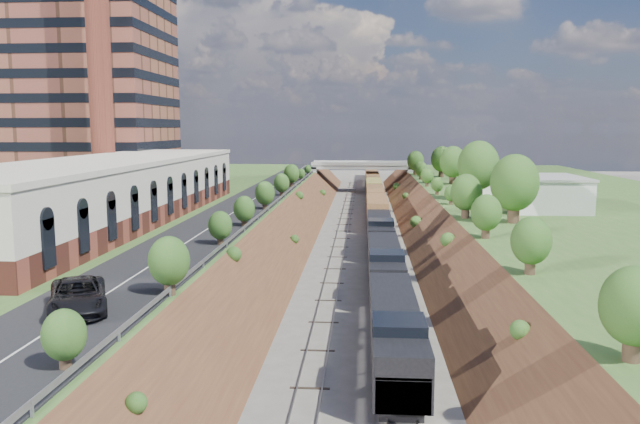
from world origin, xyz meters
TOP-DOWN VIEW (x-y plane):
  - platform_left at (-33.00, 60.00)m, footprint 44.00×180.00m
  - platform_right at (33.00, 60.00)m, footprint 44.00×180.00m
  - embankment_left at (-11.00, 60.00)m, footprint 10.00×180.00m
  - embankment_right at (11.00, 60.00)m, footprint 10.00×180.00m
  - rail_left_track at (-2.60, 60.00)m, footprint 1.58×180.00m
  - rail_right_track at (2.60, 60.00)m, footprint 1.58×180.00m
  - road at (-15.50, 60.00)m, footprint 8.00×180.00m
  - guardrail at (-11.40, 59.80)m, footprint 0.10×171.00m
  - commercial_building at (-28.00, 38.00)m, footprint 14.30×62.30m
  - highrise_tower at (-44.00, 72.00)m, footprint 22.00×22.00m
  - smokestack at (-36.00, 56.00)m, footprint 3.20×3.20m
  - overpass at (0.00, 122.00)m, footprint 24.50×8.30m
  - white_building_near at (23.50, 52.00)m, footprint 9.00×12.00m
  - white_building_far at (23.00, 74.00)m, footprint 8.00×10.00m
  - tree_right_large at (17.00, 40.00)m, footprint 5.25×5.25m
  - tree_left_crest at (-11.80, 20.00)m, footprint 2.45×2.45m
  - freight_train at (2.60, 91.08)m, footprint 3.10×174.42m
  - suv at (-15.56, 3.80)m, footprint 5.45×7.20m

SIDE VIEW (x-z plane):
  - embankment_left at x=-11.00m, z-range -5.00..5.00m
  - embankment_right at x=11.00m, z-range -5.00..5.00m
  - rail_left_track at x=-2.60m, z-range 0.00..0.18m
  - rail_right_track at x=2.60m, z-range 0.00..0.18m
  - platform_left at x=-33.00m, z-range 0.00..5.00m
  - platform_right at x=33.00m, z-range 0.00..5.00m
  - freight_train at x=2.60m, z-range 0.34..4.97m
  - overpass at x=0.00m, z-range 1.22..8.62m
  - road at x=-15.50m, z-range 5.00..5.10m
  - guardrail at x=-11.40m, z-range 5.20..5.90m
  - suv at x=-15.56m, z-range 5.10..6.92m
  - white_building_far at x=23.00m, z-range 5.00..8.60m
  - white_building_near at x=23.50m, z-range 5.00..9.00m
  - tree_left_crest at x=-11.80m, z-range 5.26..8.82m
  - commercial_building at x=-28.00m, z-range 5.01..12.01m
  - tree_right_large at x=17.00m, z-range 5.58..13.19m
  - smokestack at x=-36.00m, z-range 5.00..45.00m
  - highrise_tower at x=-44.00m, z-range 5.93..59.83m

